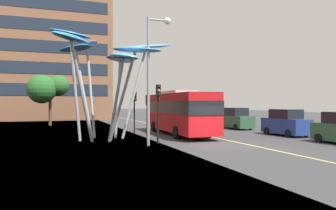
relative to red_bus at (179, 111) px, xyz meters
name	(u,v)px	position (x,y,z in m)	size (l,w,h in m)	color
ground	(209,146)	(-0.81, -7.10, -2.06)	(120.00, 240.00, 0.10)	#38383A
red_bus	(179,111)	(0.00, 0.00, 0.00)	(3.18, 11.42, 3.67)	red
leaf_sculpture	(107,54)	(-6.41, -2.18, 4.12)	(9.75, 9.95, 7.89)	#9EA0A5
traffic_light_kerb_near	(158,101)	(-3.52, -5.14, 0.79)	(0.28, 0.42, 3.87)	black
traffic_light_kerb_far	(148,106)	(-2.93, -0.63, 0.39)	(0.28, 0.42, 3.30)	black
traffic_light_island_mid	(135,103)	(-3.30, 2.15, 0.62)	(0.28, 0.42, 3.63)	black
car_parked_mid	(286,123)	(7.93, -3.69, -1.00)	(1.93, 4.28, 2.15)	navy
car_parked_far	(236,119)	(7.73, 3.64, -1.00)	(1.92, 4.47, 2.17)	#2D5138
street_lamp	(153,64)	(-4.08, -5.89, 3.12)	(1.58, 0.44, 8.12)	gray
tree_pavement_near	(45,88)	(-10.80, 15.05, 2.38)	(4.69, 4.74, 5.93)	brown
pedestrian	(175,125)	(-0.80, -1.14, -1.15)	(0.34, 0.34, 1.71)	#2D3342
backdrop_building	(20,60)	(-14.72, 31.16, 7.53)	(27.50, 11.29, 19.08)	brown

